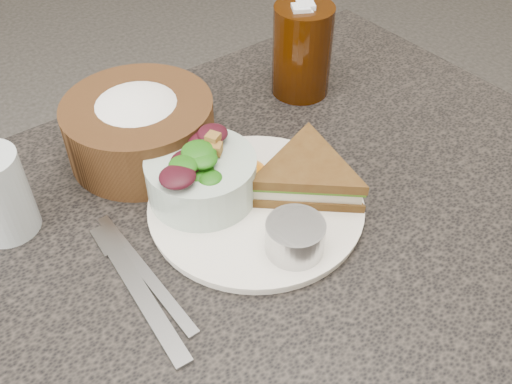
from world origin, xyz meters
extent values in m
cube|color=black|center=(0.00, 0.00, 0.38)|extent=(1.00, 0.70, 0.75)
cylinder|color=white|center=(0.02, 0.01, 0.76)|extent=(0.27, 0.27, 0.01)
cylinder|color=#AAAAAB|center=(0.01, -0.08, 0.78)|extent=(0.08, 0.08, 0.04)
cone|color=orange|center=(0.04, 0.07, 0.78)|extent=(0.09, 0.09, 0.03)
cube|color=gray|center=(-0.16, -0.02, 0.75)|extent=(0.03, 0.20, 0.01)
cube|color=#96979A|center=(-0.15, 0.01, 0.75)|extent=(0.01, 0.21, 0.00)
camera|label=1|loc=(-0.29, -0.39, 1.26)|focal=40.00mm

